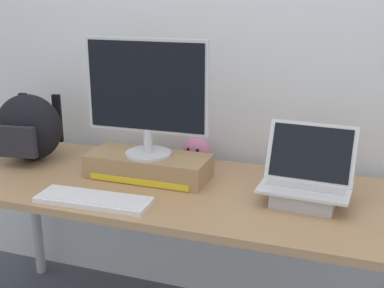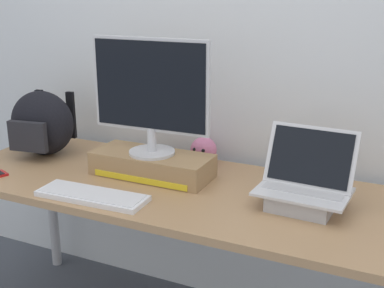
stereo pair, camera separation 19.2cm
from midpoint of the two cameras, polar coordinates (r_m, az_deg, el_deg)
The scene contains 8 objects.
back_wall at distance 2.29m, azimuth 1.37°, elevation 12.41°, with size 7.00×0.10×2.60m, color silver.
desk at distance 2.03m, azimuth -2.72°, elevation -6.68°, with size 2.07×0.70×0.74m.
toner_box_yellow at distance 2.12m, azimuth -7.45°, elevation -2.49°, with size 0.50×0.21×0.10m.
desktop_monitor at distance 2.03m, azimuth -7.79°, elevation 5.49°, with size 0.50×0.19×0.47m.
open_laptop at distance 1.89m, azimuth 9.75°, elevation -4.80°, with size 0.33×0.24×0.28m.
external_keyboard at distance 1.93m, azimuth -13.74°, elevation -6.10°, with size 0.43×0.16×0.02m.
messenger_backpack at distance 2.42m, azimuth -19.91°, elevation 1.68°, with size 0.33×0.29×0.30m.
plush_toy at distance 2.27m, azimuth -1.91°, elevation -0.69°, with size 0.12×0.12×0.12m.
Camera 1 is at (0.61, -1.75, 1.50)m, focal length 47.89 mm.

